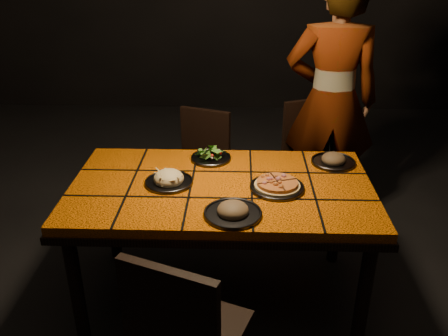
{
  "coord_description": "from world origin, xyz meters",
  "views": [
    {
      "loc": [
        0.09,
        -2.23,
        1.93
      ],
      "look_at": [
        0.01,
        0.05,
        0.82
      ],
      "focal_mm": 38.0,
      "sensor_mm": 36.0,
      "label": 1
    }
  ],
  "objects_px": {
    "chair_far_left": "(201,160)",
    "plate_pasta": "(169,180)",
    "dining_table": "(221,197)",
    "chair_far_right": "(312,152)",
    "chair_near": "(183,331)",
    "diner": "(331,101)",
    "plate_pizza": "(277,186)"
  },
  "relations": [
    {
      "from": "chair_far_left",
      "to": "diner",
      "type": "distance_m",
      "value": 1.02
    },
    {
      "from": "chair_far_right",
      "to": "plate_pizza",
      "type": "bearing_deg",
      "value": -131.42
    },
    {
      "from": "chair_far_right",
      "to": "chair_near",
      "type": "bearing_deg",
      "value": -135.82
    },
    {
      "from": "chair_far_left",
      "to": "plate_pasta",
      "type": "xyz_separation_m",
      "value": [
        -0.09,
        -0.88,
        0.29
      ]
    },
    {
      "from": "chair_far_right",
      "to": "plate_pizza",
      "type": "relative_size",
      "value": 2.93
    },
    {
      "from": "chair_far_right",
      "to": "dining_table",
      "type": "bearing_deg",
      "value": -145.7
    },
    {
      "from": "chair_near",
      "to": "diner",
      "type": "distance_m",
      "value": 2.03
    },
    {
      "from": "dining_table",
      "to": "chair_far_right",
      "type": "height_order",
      "value": "chair_far_right"
    },
    {
      "from": "plate_pizza",
      "to": "plate_pasta",
      "type": "height_order",
      "value": "plate_pasta"
    },
    {
      "from": "diner",
      "to": "plate_pizza",
      "type": "bearing_deg",
      "value": 70.41
    },
    {
      "from": "diner",
      "to": "plate_pizza",
      "type": "distance_m",
      "value": 1.13
    },
    {
      "from": "dining_table",
      "to": "chair_near",
      "type": "distance_m",
      "value": 0.84
    },
    {
      "from": "chair_near",
      "to": "dining_table",
      "type": "bearing_deg",
      "value": -77.01
    },
    {
      "from": "diner",
      "to": "plate_pizza",
      "type": "xyz_separation_m",
      "value": [
        -0.44,
        -1.03,
        -0.13
      ]
    },
    {
      "from": "chair_near",
      "to": "plate_pizza",
      "type": "distance_m",
      "value": 0.91
    },
    {
      "from": "plate_pizza",
      "to": "chair_near",
      "type": "bearing_deg",
      "value": -118.19
    },
    {
      "from": "chair_far_left",
      "to": "plate_pasta",
      "type": "height_order",
      "value": "chair_far_left"
    },
    {
      "from": "diner",
      "to": "dining_table",
      "type": "bearing_deg",
      "value": 56.98
    },
    {
      "from": "chair_far_right",
      "to": "diner",
      "type": "height_order",
      "value": "diner"
    },
    {
      "from": "chair_far_left",
      "to": "chair_far_right",
      "type": "height_order",
      "value": "chair_far_right"
    },
    {
      "from": "chair_far_right",
      "to": "diner",
      "type": "bearing_deg",
      "value": -26.9
    },
    {
      "from": "dining_table",
      "to": "plate_pizza",
      "type": "height_order",
      "value": "plate_pizza"
    },
    {
      "from": "chair_far_left",
      "to": "diner",
      "type": "relative_size",
      "value": 0.47
    },
    {
      "from": "dining_table",
      "to": "plate_pizza",
      "type": "relative_size",
      "value": 5.4
    },
    {
      "from": "diner",
      "to": "chair_near",
      "type": "bearing_deg",
      "value": 68.19
    },
    {
      "from": "chair_far_left",
      "to": "diner",
      "type": "height_order",
      "value": "diner"
    },
    {
      "from": "plate_pizza",
      "to": "plate_pasta",
      "type": "xyz_separation_m",
      "value": [
        -0.57,
        0.04,
        0.0
      ]
    },
    {
      "from": "dining_table",
      "to": "plate_pizza",
      "type": "distance_m",
      "value": 0.31
    },
    {
      "from": "chair_near",
      "to": "diner",
      "type": "height_order",
      "value": "diner"
    },
    {
      "from": "chair_far_right",
      "to": "plate_pizza",
      "type": "xyz_separation_m",
      "value": [
        -0.34,
        -1.03,
        0.26
      ]
    },
    {
      "from": "chair_near",
      "to": "chair_far_left",
      "type": "distance_m",
      "value": 1.69
    },
    {
      "from": "dining_table",
      "to": "plate_pizza",
      "type": "bearing_deg",
      "value": -8.03
    }
  ]
}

